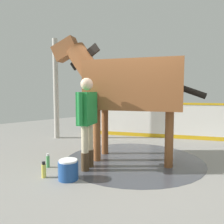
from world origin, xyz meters
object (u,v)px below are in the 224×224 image
handler (87,117)px  bottle_spray (48,161)px  horse (129,85)px  bottle_shampoo (44,170)px  wash_bucket (68,170)px

handler → bottle_spray: 1.17m
horse → bottle_spray: horse is taller
horse → handler: size_ratio=1.73×
bottle_shampoo → bottle_spray: bearing=-35.4°
wash_bucket → bottle_shampoo: (0.36, 0.26, -0.04)m
bottle_shampoo → bottle_spray: size_ratio=1.01×
horse → wash_bucket: horse is taller
handler → bottle_shampoo: bearing=-130.7°
wash_bucket → bottle_spray: size_ratio=1.22×
wash_bucket → bottle_shampoo: bearing=35.3°
bottle_shampoo → wash_bucket: bearing=-144.7°
handler → bottle_spray: (0.59, 0.51, -0.88)m
handler → wash_bucket: (-0.19, 0.55, -0.84)m
handler → horse: bearing=52.6°
horse → handler: horse is taller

